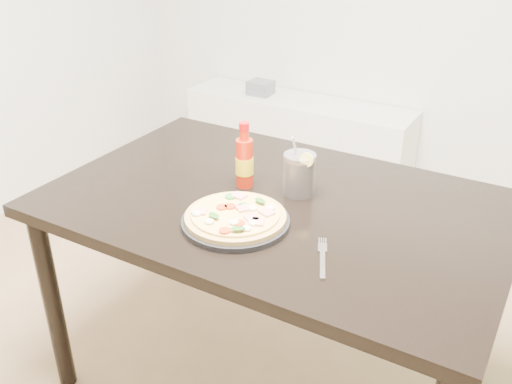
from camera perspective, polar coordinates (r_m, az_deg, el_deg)
The scene contains 8 objects.
dining_table at distance 1.80m, azimuth 1.93°, elevation -3.09°, with size 1.40×0.90×0.75m.
plate at distance 1.63m, azimuth -2.05°, elevation -2.96°, with size 0.31×0.31×0.02m, color black.
pizza at distance 1.62m, azimuth -2.03°, elevation -2.39°, with size 0.29×0.29×0.03m.
hot_sauce_bottle at distance 1.81m, azimuth -1.16°, elevation 3.07°, with size 0.06×0.06×0.22m.
cola_cup at distance 1.78m, azimuth 4.34°, elevation 1.73°, with size 0.11×0.10×0.19m.
fork at distance 1.50m, azimuth 6.67°, elevation -6.39°, with size 0.09×0.18×0.00m.
media_console at distance 3.55m, azimuth 4.12°, elevation 5.34°, with size 1.40×0.34×0.50m, color white.
cd_stack at distance 3.54m, azimuth 0.46°, elevation 10.39°, with size 0.14×0.12×0.08m.
Camera 1 is at (0.63, -0.89, 1.58)m, focal length 40.00 mm.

